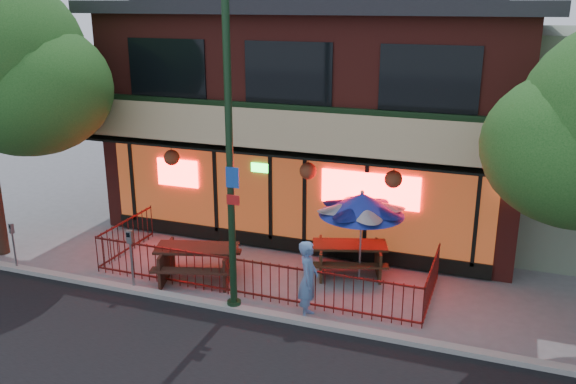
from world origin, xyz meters
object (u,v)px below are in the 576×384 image
object	(u,v)px
picnic_table_left	(197,258)
parking_meter_near	(131,250)
patio_umbrella	(362,204)
street_light	(230,178)
parking_meter_far	(13,239)
picnic_table_right	(349,254)
pedestrian	(308,280)

from	to	relation	value
picnic_table_left	parking_meter_near	size ratio (longest dim) A/B	1.55
parking_meter_near	patio_umbrella	bearing A→B (deg)	25.67
picnic_table_left	parking_meter_near	xyz separation A→B (m)	(-1.17, -1.12, 0.48)
street_light	picnic_table_left	distance (m)	3.20
patio_umbrella	parking_meter_far	world-z (taller)	patio_umbrella
picnic_table_right	parking_meter_far	xyz separation A→B (m)	(-8.25, -2.88, 0.36)
pedestrian	picnic_table_left	bearing A→B (deg)	64.26
street_light	picnic_table_right	distance (m)	4.32
pedestrian	parking_meter_far	world-z (taller)	pedestrian
parking_meter_far	street_light	bearing A→B (deg)	0.71
patio_umbrella	parking_meter_near	bearing A→B (deg)	-154.33
pedestrian	parking_meter_near	bearing A→B (deg)	82.44
parking_meter_near	picnic_table_left	bearing A→B (deg)	43.53
picnic_table_right	street_light	bearing A→B (deg)	-125.26
picnic_table_left	picnic_table_right	distance (m)	3.90
street_light	patio_umbrella	bearing A→B (deg)	46.07
patio_umbrella	parking_meter_near	distance (m)	5.70
street_light	parking_meter_far	world-z (taller)	street_light
pedestrian	parking_meter_far	bearing A→B (deg)	81.61
picnic_table_left	street_light	bearing A→B (deg)	-35.99
picnic_table_right	pedestrian	distance (m)	2.60
street_light	parking_meter_far	bearing A→B (deg)	-179.29
patio_umbrella	parking_meter_far	size ratio (longest dim) A/B	1.83
street_light	parking_meter_near	size ratio (longest dim) A/B	4.48
street_light	patio_umbrella	distance (m)	3.55
street_light	pedestrian	size ratio (longest dim) A/B	3.85
picnic_table_right	parking_meter_far	size ratio (longest dim) A/B	1.72
street_light	picnic_table_right	world-z (taller)	street_light
picnic_table_right	parking_meter_far	world-z (taller)	parking_meter_far
picnic_table_left	patio_umbrella	size ratio (longest dim) A/B	1.01
parking_meter_near	pedestrian	bearing A→B (deg)	3.16
parking_meter_far	parking_meter_near	bearing A→B (deg)	1.29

